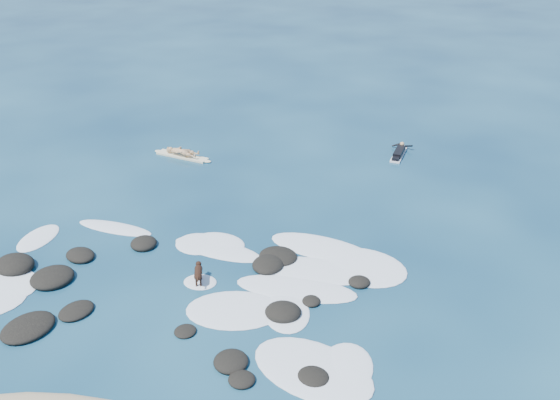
# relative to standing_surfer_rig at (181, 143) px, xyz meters

# --- Properties ---
(ground) EXTENTS (160.00, 160.00, 0.00)m
(ground) POSITION_rel_standing_surfer_rig_xyz_m (4.21, -8.78, -0.70)
(ground) COLOR #0A2642
(ground) RESTS_ON ground
(reef_rocks) EXTENTS (12.69, 7.26, 0.54)m
(reef_rocks) POSITION_rel_standing_surfer_rig_xyz_m (2.85, -10.21, -0.60)
(reef_rocks) COLOR black
(reef_rocks) RESTS_ON ground
(breaking_foam) EXTENTS (15.21, 8.85, 0.12)m
(breaking_foam) POSITION_rel_standing_surfer_rig_xyz_m (5.09, -9.32, -0.69)
(breaking_foam) COLOR white
(breaking_foam) RESTS_ON ground
(standing_surfer_rig) EXTENTS (3.11, 1.03, 1.78)m
(standing_surfer_rig) POSITION_rel_standing_surfer_rig_xyz_m (0.00, 0.00, 0.00)
(standing_surfer_rig) COLOR beige
(standing_surfer_rig) RESTS_ON ground
(paddling_surfer_rig) EXTENTS (1.01, 2.28, 0.39)m
(paddling_surfer_rig) POSITION_rel_standing_surfer_rig_xyz_m (9.85, 2.81, -0.57)
(paddling_surfer_rig) COLOR white
(paddling_surfer_rig) RESTS_ON ground
(dog) EXTENTS (0.47, 0.99, 0.65)m
(dog) POSITION_rel_standing_surfer_rig_xyz_m (4.48, -9.44, -0.27)
(dog) COLOR black
(dog) RESTS_ON ground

